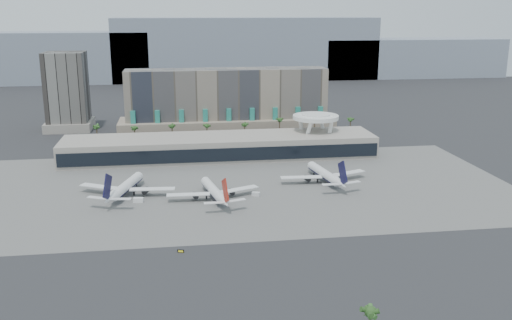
{
  "coord_description": "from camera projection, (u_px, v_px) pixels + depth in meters",
  "views": [
    {
      "loc": [
        -24.07,
        -194.22,
        79.24
      ],
      "look_at": [
        9.77,
        40.0,
        16.48
      ],
      "focal_mm": 40.0,
      "sensor_mm": 36.0,
      "label": 1
    }
  ],
  "objects": [
    {
      "name": "ground",
      "position": [
        245.0,
        232.0,
        209.44
      ],
      "size": [
        900.0,
        900.0,
        0.0
      ],
      "primitive_type": "plane",
      "color": "#232326",
      "rests_on": "ground"
    },
    {
      "name": "taxiway_sign",
      "position": [
        181.0,
        251.0,
        191.5
      ],
      "size": [
        2.28,
        0.94,
        1.04
      ],
      "rotation": [
        0.0,
        0.0,
        -0.29
      ],
      "color": "black",
      "rests_on": "ground"
    },
    {
      "name": "airliner_right",
      "position": [
        325.0,
        174.0,
        268.64
      ],
      "size": [
        42.65,
        44.22,
        15.34
      ],
      "rotation": [
        0.0,
        0.0,
        0.16
      ],
      "color": "white",
      "rests_on": "ground"
    },
    {
      "name": "service_vehicle_a",
      "position": [
        138.0,
        200.0,
        241.21
      ],
      "size": [
        4.36,
        2.54,
        2.02
      ],
      "primitive_type": "cube",
      "rotation": [
        0.0,
        0.0,
        -0.13
      ],
      "color": "white",
      "rests_on": "ground"
    },
    {
      "name": "mountain_ridge",
      "position": [
        218.0,
        53.0,
        655.25
      ],
      "size": [
        680.0,
        60.0,
        70.0
      ],
      "color": "gray",
      "rests_on": "ground"
    },
    {
      "name": "service_vehicle_b",
      "position": [
        256.0,
        194.0,
        249.43
      ],
      "size": [
        3.9,
        3.19,
        1.75
      ],
      "primitive_type": "cube",
      "rotation": [
        0.0,
        0.0,
        -0.43
      ],
      "color": "silver",
      "rests_on": "ground"
    },
    {
      "name": "hotel",
      "position": [
        227.0,
        108.0,
        373.36
      ],
      "size": [
        140.0,
        30.0,
        42.0
      ],
      "color": "gray",
      "rests_on": "ground"
    },
    {
      "name": "airliner_left",
      "position": [
        125.0,
        187.0,
        249.35
      ],
      "size": [
        42.36,
        43.88,
        15.58
      ],
      "rotation": [
        0.0,
        0.0,
        -0.29
      ],
      "color": "white",
      "rests_on": "ground"
    },
    {
      "name": "palm_row",
      "position": [
        227.0,
        126.0,
        346.43
      ],
      "size": [
        157.8,
        2.8,
        13.1
      ],
      "color": "brown",
      "rests_on": "ground"
    },
    {
      "name": "apron_pad",
      "position": [
        230.0,
        187.0,
        262.04
      ],
      "size": [
        260.0,
        130.0,
        0.06
      ],
      "primitive_type": "cube",
      "color": "#5B5B59",
      "rests_on": "ground"
    },
    {
      "name": "office_tower",
      "position": [
        67.0,
        96.0,
        381.76
      ],
      "size": [
        30.0,
        30.0,
        52.0
      ],
      "color": "black",
      "rests_on": "ground"
    },
    {
      "name": "near_palm_b",
      "position": [
        370.0,
        318.0,
        130.44
      ],
      "size": [
        6.0,
        6.0,
        13.69
      ],
      "color": "brown",
      "rests_on": "ground"
    },
    {
      "name": "saucer_structure",
      "position": [
        316.0,
        120.0,
        323.28
      ],
      "size": [
        26.0,
        26.0,
        21.89
      ],
      "color": "white",
      "rests_on": "ground"
    },
    {
      "name": "terminal",
      "position": [
        220.0,
        146.0,
        312.84
      ],
      "size": [
        170.0,
        32.5,
        14.5
      ],
      "color": "#B7ADA1",
      "rests_on": "ground"
    },
    {
      "name": "airliner_centre",
      "position": [
        214.0,
        191.0,
        244.56
      ],
      "size": [
        40.32,
        41.88,
        14.58
      ],
      "rotation": [
        0.0,
        0.0,
        0.19
      ],
      "color": "white",
      "rests_on": "ground"
    }
  ]
}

